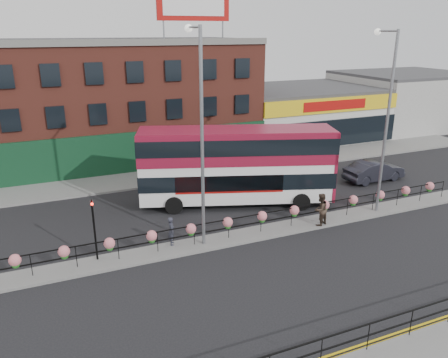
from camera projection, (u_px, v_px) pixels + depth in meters
name	position (u px, v px, depth m)	size (l,w,h in m)	color
ground	(245.00, 237.00, 24.51)	(120.00, 120.00, 0.00)	black
north_pavement	(180.00, 174.00, 34.93)	(60.00, 4.00, 0.15)	slate
median	(245.00, 236.00, 24.49)	(60.00, 1.60, 0.15)	slate
yellow_line_inner	(359.00, 346.00, 16.07)	(60.00, 0.10, 0.01)	gold
yellow_line_outer	(362.00, 349.00, 15.91)	(60.00, 0.10, 0.01)	gold
brick_building	(108.00, 100.00, 38.74)	(25.00, 12.21, 10.30)	brown
supermarket	(299.00, 112.00, 46.91)	(15.00, 12.25, 5.30)	silver
warehouse_east	(404.00, 99.00, 52.30)	(14.50, 12.00, 6.30)	#A9A8A4
billboard	(193.00, 1.00, 34.21)	(6.00, 0.29, 4.40)	#A30D0A
median_railing	(245.00, 220.00, 24.18)	(30.04, 0.56, 1.23)	black
south_railing	(322.00, 346.00, 14.67)	(20.04, 0.05, 1.12)	black
double_decker_bus	(237.00, 159.00, 28.24)	(12.81, 6.83, 5.08)	white
car	(374.00, 171.00, 33.40)	(4.90, 1.85, 1.60)	#252630
pedestrian_a	(171.00, 231.00, 23.12)	(0.50, 0.64, 1.56)	#2A2B37
pedestrian_b	(320.00, 209.00, 25.39)	(1.13, 1.00, 1.95)	#392B21
lamp_column_west	(200.00, 121.00, 21.57)	(0.40, 1.96, 11.14)	gray
lamp_column_east	(385.00, 108.00, 25.87)	(0.39, 1.92, 10.96)	gray
traffic_light_median	(93.00, 217.00, 21.09)	(0.15, 0.28, 3.65)	black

